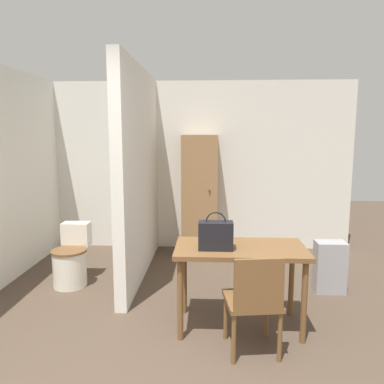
% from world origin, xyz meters
% --- Properties ---
extents(wall_back, '(4.93, 0.12, 2.50)m').
position_xyz_m(wall_back, '(0.00, 3.75, 1.25)').
color(wall_back, silver).
rests_on(wall_back, ground_plane).
extents(partition_wall, '(0.12, 2.21, 2.50)m').
position_xyz_m(partition_wall, '(-0.49, 2.58, 1.25)').
color(partition_wall, silver).
rests_on(partition_wall, ground_plane).
extents(dining_table, '(1.14, 0.61, 0.75)m').
position_xyz_m(dining_table, '(0.64, 1.28, 0.65)').
color(dining_table, brown).
rests_on(dining_table, ground_plane).
extents(wooden_chair, '(0.47, 0.47, 0.83)m').
position_xyz_m(wooden_chair, '(0.72, 0.85, 0.46)').
color(wooden_chair, brown).
rests_on(wooden_chair, ground_plane).
extents(toilet, '(0.40, 0.55, 0.68)m').
position_xyz_m(toilet, '(-1.23, 2.17, 0.28)').
color(toilet, silver).
rests_on(toilet, ground_plane).
extents(handbag, '(0.29, 0.14, 0.33)m').
position_xyz_m(handbag, '(0.42, 1.20, 0.87)').
color(handbag, black).
rests_on(handbag, dining_table).
extents(wooden_cabinet, '(0.52, 0.42, 1.72)m').
position_xyz_m(wooden_cabinet, '(0.22, 3.47, 0.86)').
color(wooden_cabinet, '#997047').
rests_on(wooden_cabinet, ground_plane).
extents(space_heater, '(0.32, 0.21, 0.57)m').
position_xyz_m(space_heater, '(1.69, 2.10, 0.28)').
color(space_heater, '#9E9EA3').
rests_on(space_heater, ground_plane).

